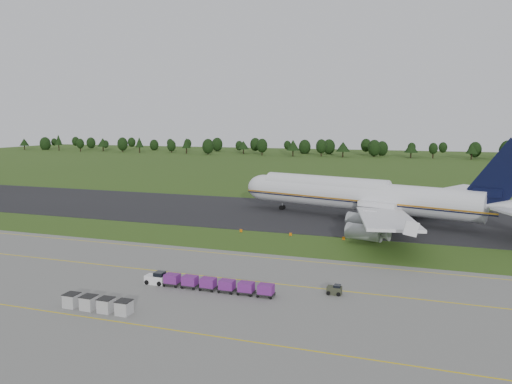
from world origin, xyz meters
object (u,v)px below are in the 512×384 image
(edge_markers, at_px, (291,234))
(utility_cart, at_px, (334,291))
(aircraft, at_px, (366,196))
(uld_row, at_px, (97,304))
(baggage_train, at_px, (206,283))

(edge_markers, bearing_deg, utility_cart, -65.46)
(aircraft, relative_size, uld_row, 7.59)
(aircraft, bearing_deg, edge_markers, -119.67)
(aircraft, xyz_separation_m, utility_cart, (1.83, -50.60, -4.83))
(aircraft, xyz_separation_m, edge_markers, (-11.81, -20.73, -5.11))
(edge_markers, bearing_deg, aircraft, 60.33)
(aircraft, xyz_separation_m, baggage_train, (-14.39, -54.22, -4.47))
(utility_cart, xyz_separation_m, edge_markers, (-13.64, 29.88, -0.28))
(utility_cart, xyz_separation_m, uld_row, (-25.17, -14.34, 0.33))
(uld_row, relative_size, edge_markers, 0.42)
(uld_row, bearing_deg, baggage_train, 50.18)
(aircraft, relative_size, baggage_train, 3.71)
(aircraft, xyz_separation_m, uld_row, (-23.33, -64.94, -4.50))
(baggage_train, distance_m, utility_cart, 16.63)
(baggage_train, bearing_deg, aircraft, 75.13)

